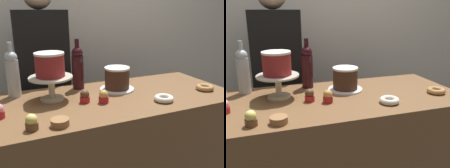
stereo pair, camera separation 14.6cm
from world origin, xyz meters
The scene contains 15 objects.
back_wall centered at (0.00, 0.91, 1.30)m, with size 6.00×0.05×2.60m.
display_counter centered at (0.00, 0.00, 0.45)m, with size 1.51×0.67×0.90m.
cake_stand_pedestal centered at (-0.34, 0.10, 1.00)m, with size 0.25×0.25×0.14m.
white_layer_cake centered at (-0.34, 0.10, 1.11)m, with size 0.17×0.17×0.14m.
silver_serving_platter centered at (0.09, 0.11, 0.91)m, with size 0.22×0.22×0.01m.
chocolate_round_cake centered at (0.09, 0.11, 0.98)m, with size 0.16×0.16×0.14m.
wine_bottle_clear centered at (-0.53, 0.25, 1.04)m, with size 0.08×0.08×0.33m.
wine_bottle_dark_red centered at (-0.13, 0.24, 1.04)m, with size 0.08×0.08×0.33m.
cupcake_lemon centered at (-0.49, -0.24, 0.94)m, with size 0.06×0.06×0.07m.
cupcake_caramel centered at (-0.08, -0.07, 0.94)m, with size 0.06×0.06×0.07m.
cupcake_chocolate centered at (-0.18, -0.02, 0.94)m, with size 0.06×0.06×0.07m.
donut_maple centered at (0.60, -0.13, 0.92)m, with size 0.11×0.11×0.03m.
donut_sugar centered at (0.24, -0.19, 0.92)m, with size 0.11×0.11×0.03m.
cookie_stack centered at (-0.37, -0.25, 0.92)m, with size 0.08×0.08×0.03m.
barista_figure centered at (-0.31, 0.56, 0.84)m, with size 0.36×0.22×1.60m.
Camera 1 is at (-0.57, -1.28, 1.41)m, focal length 39.82 mm.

